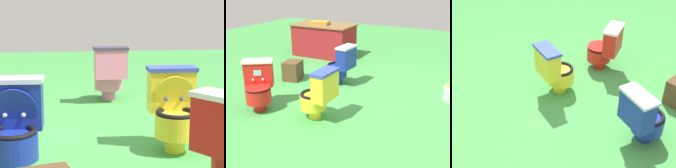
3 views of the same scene
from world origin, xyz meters
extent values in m
plane|color=#429947|center=(0.00, 0.00, 0.00)|extent=(14.00, 14.00, 0.00)
cylinder|color=red|center=(-1.30, -1.02, 0.07)|extent=(0.25, 0.25, 0.14)
cylinder|color=red|center=(-1.29, -1.04, 0.24)|extent=(0.52, 0.52, 0.20)
torus|color=black|center=(-1.29, -1.04, 0.35)|extent=(0.49, 0.49, 0.04)
cylinder|color=white|center=(-1.29, -1.04, 0.30)|extent=(0.33, 0.33, 0.01)
cube|color=red|center=(-1.40, -0.88, 0.51)|extent=(0.44, 0.39, 0.37)
cube|color=white|center=(-1.40, -0.88, 0.71)|extent=(0.48, 0.43, 0.04)
cube|color=#8CE0E5|center=(-1.34, -0.96, 0.56)|extent=(0.09, 0.07, 0.08)
cylinder|color=red|center=(-1.29, -1.04, 0.37)|extent=(0.50, 0.50, 0.02)
sphere|color=white|center=(-1.29, -0.92, 0.46)|extent=(0.04, 0.04, 0.04)
sphere|color=white|center=(-1.40, -1.00, 0.46)|extent=(0.04, 0.04, 0.04)
cylinder|color=yellow|center=(-0.46, -0.82, 0.07)|extent=(0.18, 0.18, 0.14)
cylinder|color=yellow|center=(-0.48, -0.82, 0.24)|extent=(0.38, 0.38, 0.20)
torus|color=black|center=(-0.48, -0.82, 0.35)|extent=(0.36, 0.36, 0.04)
cylinder|color=#3347B2|center=(-0.48, -0.82, 0.30)|extent=(0.24, 0.24, 0.01)
cube|color=yellow|center=(-0.28, -0.83, 0.51)|extent=(0.20, 0.41, 0.37)
cube|color=#3347B2|center=(-0.28, -0.83, 0.71)|extent=(0.22, 0.44, 0.04)
cube|color=#8CE0E5|center=(-0.38, -0.82, 0.56)|extent=(0.01, 0.11, 0.08)
cylinder|color=yellow|center=(-0.38, -0.82, 0.49)|extent=(0.10, 0.35, 0.35)
sphere|color=#3347B2|center=(-0.38, -0.89, 0.46)|extent=(0.04, 0.04, 0.04)
sphere|color=#3347B2|center=(-0.38, -0.75, 0.46)|extent=(0.04, 0.04, 0.04)
cylinder|color=#192D9E|center=(-0.83, 0.52, 0.07)|extent=(0.19, 0.19, 0.14)
cylinder|color=#192D9E|center=(-0.85, 0.52, 0.24)|extent=(0.39, 0.39, 0.20)
torus|color=black|center=(-0.85, 0.52, 0.35)|extent=(0.37, 0.37, 0.04)
cylinder|color=silver|center=(-0.85, 0.52, 0.30)|extent=(0.25, 0.25, 0.01)
cube|color=#192D9E|center=(-0.65, 0.51, 0.51)|extent=(0.21, 0.42, 0.37)
cube|color=silver|center=(-0.65, 0.51, 0.71)|extent=(0.24, 0.45, 0.04)
cube|color=#8CE0E5|center=(-0.75, 0.52, 0.56)|extent=(0.01, 0.11, 0.08)
cylinder|color=#192D9E|center=(-0.75, 0.52, 0.49)|extent=(0.11, 0.35, 0.35)
sphere|color=silver|center=(-0.75, 0.45, 0.46)|extent=(0.04, 0.04, 0.04)
sphere|color=silver|center=(-0.75, 0.59, 0.46)|extent=(0.04, 0.04, 0.04)
cube|color=maroon|center=(-2.08, 2.10, 0.37)|extent=(1.42, 0.84, 0.74)
cube|color=brown|center=(-2.08, 2.10, 0.76)|extent=(1.48, 0.90, 0.03)
cube|color=#B7842D|center=(-2.14, 2.01, 0.81)|extent=(0.50, 0.42, 0.08)
cube|color=brown|center=(-1.68, 0.29, 0.18)|extent=(0.37, 0.41, 0.36)
cylinder|color=#B7B7BF|center=(1.12, 0.70, 0.11)|extent=(0.22, 0.22, 0.22)
ellipsoid|color=yellow|center=(1.07, 0.70, 0.25)|extent=(0.07, 0.05, 0.05)
camera|label=1|loc=(-3.89, 0.17, 1.31)|focal=67.53mm
camera|label=2|loc=(1.54, -3.79, 1.88)|focal=45.27mm
camera|label=3|loc=(1.39, 2.37, 2.77)|focal=51.61mm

